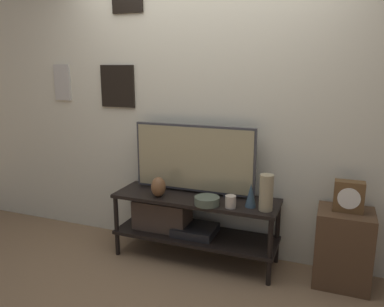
% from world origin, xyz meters
% --- Properties ---
extents(ground_plane, '(12.00, 12.00, 0.00)m').
position_xyz_m(ground_plane, '(0.00, 0.00, 0.00)').
color(ground_plane, '#846647').
extents(wall_back, '(6.40, 0.08, 2.70)m').
position_xyz_m(wall_back, '(-0.01, 0.53, 1.35)').
color(wall_back, beige).
rests_on(wall_back, ground_plane).
extents(media_console, '(1.42, 0.44, 0.58)m').
position_xyz_m(media_console, '(-0.13, 0.26, 0.36)').
color(media_console, black).
rests_on(media_console, ground_plane).
extents(television, '(1.09, 0.05, 0.61)m').
position_xyz_m(television, '(-0.05, 0.36, 0.89)').
color(television, '#333338').
rests_on(television, media_console).
extents(vase_tall_ceramic, '(0.11, 0.11, 0.29)m').
position_xyz_m(vase_tall_ceramic, '(0.62, 0.17, 0.72)').
color(vase_tall_ceramic, tan).
rests_on(vase_tall_ceramic, media_console).
extents(vase_wide_bowl, '(0.20, 0.20, 0.07)m').
position_xyz_m(vase_wide_bowl, '(0.15, 0.12, 0.61)').
color(vase_wide_bowl, '#4C5647').
rests_on(vase_wide_bowl, media_console).
extents(vase_urn_stoneware, '(0.12, 0.13, 0.17)m').
position_xyz_m(vase_urn_stoneware, '(-0.30, 0.15, 0.66)').
color(vase_urn_stoneware, brown).
rests_on(vase_urn_stoneware, media_console).
extents(vase_slim_bronze, '(0.09, 0.09, 0.19)m').
position_xyz_m(vase_slim_bronze, '(0.49, 0.20, 0.67)').
color(vase_slim_bronze, '#2D4251').
rests_on(vase_slim_bronze, media_console).
extents(candle_jar, '(0.09, 0.09, 0.10)m').
position_xyz_m(candle_jar, '(0.35, 0.12, 0.63)').
color(candle_jar, '#C1B29E').
rests_on(candle_jar, media_console).
extents(side_table, '(0.41, 0.35, 0.60)m').
position_xyz_m(side_table, '(1.21, 0.30, 0.30)').
color(side_table, '#513823').
rests_on(side_table, ground_plane).
extents(mantel_clock, '(0.21, 0.11, 0.24)m').
position_xyz_m(mantel_clock, '(1.21, 0.30, 0.72)').
color(mantel_clock, brown).
rests_on(mantel_clock, side_table).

